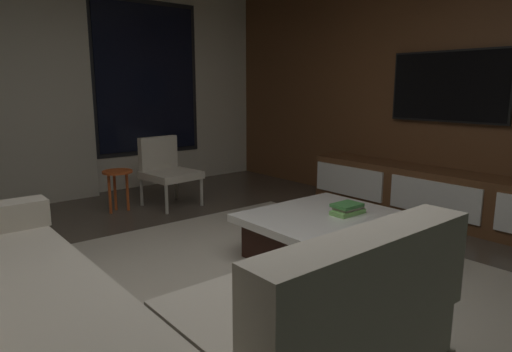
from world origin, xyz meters
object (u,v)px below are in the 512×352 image
mounted_tv (448,86)px  sectional_couch (88,331)px  book_stack_on_coffee_table (348,209)px  coffee_table (331,238)px  accent_chair_near_window (166,168)px  side_stool (117,178)px  media_console (449,199)px

mounted_tv → sectional_couch: bearing=-173.4°
book_stack_on_coffee_table → sectional_couch: bearing=-171.7°
coffee_table → accent_chair_near_window: bearing=93.6°
sectional_couch → side_stool: sectional_couch is taller
sectional_couch → media_console: size_ratio=0.81×
side_stool → media_console: 3.45m
book_stack_on_coffee_table → side_stool: bearing=109.6°
media_console → sectional_couch: bearing=-176.1°
sectional_couch → coffee_table: (1.99, 0.33, -0.10)m
accent_chair_near_window → side_stool: 0.57m
side_stool → media_console: size_ratio=0.15×
mounted_tv → book_stack_on_coffee_table: bearing=-175.4°
side_stool → mounted_tv: bearing=-42.2°
accent_chair_near_window → book_stack_on_coffee_table: bearing=-82.7°
sectional_couch → book_stack_on_coffee_table: bearing=8.3°
book_stack_on_coffee_table → accent_chair_near_window: (-0.31, 2.39, 0.03)m
sectional_couch → book_stack_on_coffee_table: sectional_couch is taller
sectional_couch → media_console: (3.65, 0.25, -0.04)m
coffee_table → accent_chair_near_window: accent_chair_near_window is taller
media_console → side_stool: bearing=133.4°
accent_chair_near_window → mounted_tv: size_ratio=0.63×
accent_chair_near_window → mounted_tv: 3.14m
book_stack_on_coffee_table → side_stool: 2.60m
book_stack_on_coffee_table → accent_chair_near_window: 2.41m
coffee_table → media_console: size_ratio=0.37×
sectional_couch → side_stool: bearing=65.1°
sectional_couch → mounted_tv: mounted_tv is taller
book_stack_on_coffee_table → mounted_tv: 1.93m
book_stack_on_coffee_table → side_stool: side_stool is taller
coffee_table → media_console: media_console is taller
book_stack_on_coffee_table → media_console: size_ratio=0.09×
side_stool → coffee_table: bearing=-73.6°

